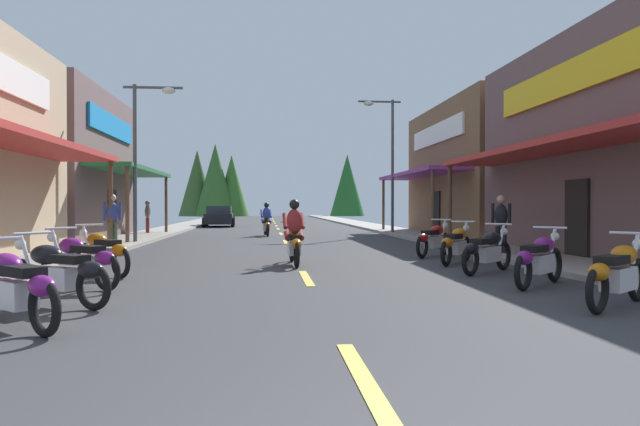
# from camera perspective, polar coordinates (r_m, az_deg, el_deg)

# --- Properties ---
(ground) EXTENTS (10.18, 92.57, 0.10)m
(ground) POSITION_cam_1_polar(r_m,az_deg,el_deg) (33.97, -4.05, -1.76)
(ground) COLOR #38383A
(sidewalk_left) EXTENTS (2.20, 92.57, 0.12)m
(sidewalk_left) POSITION_cam_1_polar(r_m,az_deg,el_deg) (34.38, -14.43, -1.57)
(sidewalk_left) COLOR gray
(sidewalk_left) RESTS_ON ground
(sidewalk_right) EXTENTS (2.20, 92.57, 0.12)m
(sidewalk_right) POSITION_cam_1_polar(r_m,az_deg,el_deg) (34.67, 6.23, -1.53)
(sidewalk_right) COLOR #9E9991
(sidewalk_right) RESTS_ON ground
(centerline_dashes) EXTENTS (0.16, 68.30, 0.01)m
(centerline_dashes) POSITION_cam_1_polar(r_m,az_deg,el_deg) (37.92, -4.19, -1.42)
(centerline_dashes) COLOR #E0C64C
(centerline_dashes) RESTS_ON ground
(storefront_left_far) EXTENTS (8.22, 9.55, 6.15)m
(storefront_left_far) POSITION_cam_1_polar(r_m,az_deg,el_deg) (27.26, -26.24, 4.13)
(storefront_left_far) COLOR brown
(storefront_left_far) RESTS_ON ground
(storefront_right_far) EXTENTS (8.66, 10.93, 6.16)m
(storefront_right_far) POSITION_cam_1_polar(r_m,az_deg,el_deg) (29.25, 17.77, 3.94)
(storefront_right_far) COLOR brown
(storefront_right_far) RESTS_ON ground
(streetlamp_left) EXTENTS (2.12, 0.30, 5.81)m
(streetlamp_left) POSITION_cam_1_polar(r_m,az_deg,el_deg) (22.22, -16.79, 6.89)
(streetlamp_left) COLOR #474C51
(streetlamp_left) RESTS_ON ground
(streetlamp_right) EXTENTS (2.12, 0.30, 6.65)m
(streetlamp_right) POSITION_cam_1_polar(r_m,az_deg,el_deg) (29.14, 6.51, 6.37)
(streetlamp_right) COLOR #474C51
(streetlamp_right) RESTS_ON ground
(motorcycle_parked_right_0) EXTENTS (1.74, 1.41, 1.04)m
(motorcycle_parked_right_0) POSITION_cam_1_polar(r_m,az_deg,el_deg) (9.12, 27.09, -5.21)
(motorcycle_parked_right_0) COLOR black
(motorcycle_parked_right_0) RESTS_ON ground
(motorcycle_parked_right_1) EXTENTS (1.61, 1.56, 1.04)m
(motorcycle_parked_right_1) POSITION_cam_1_polar(r_m,az_deg,el_deg) (10.94, 20.63, -4.20)
(motorcycle_parked_right_1) COLOR black
(motorcycle_parked_right_1) RESTS_ON ground
(motorcycle_parked_right_2) EXTENTS (1.65, 1.51, 1.04)m
(motorcycle_parked_right_2) POSITION_cam_1_polar(r_m,az_deg,el_deg) (12.74, 16.01, -3.49)
(motorcycle_parked_right_2) COLOR black
(motorcycle_parked_right_2) RESTS_ON ground
(motorcycle_parked_right_3) EXTENTS (1.36, 1.77, 1.04)m
(motorcycle_parked_right_3) POSITION_cam_1_polar(r_m,az_deg,el_deg) (14.60, 13.17, -2.95)
(motorcycle_parked_right_3) COLOR black
(motorcycle_parked_right_3) RESTS_ON ground
(motorcycle_parked_right_4) EXTENTS (1.48, 1.68, 1.04)m
(motorcycle_parked_right_4) POSITION_cam_1_polar(r_m,az_deg,el_deg) (16.58, 11.03, -2.51)
(motorcycle_parked_right_4) COLOR black
(motorcycle_parked_right_4) RESTS_ON ground
(motorcycle_parked_left_0) EXTENTS (1.60, 1.57, 1.04)m
(motorcycle_parked_left_0) POSITION_cam_1_polar(r_m,az_deg,el_deg) (7.62, -27.69, -6.36)
(motorcycle_parked_left_0) COLOR black
(motorcycle_parked_left_0) RESTS_ON ground
(motorcycle_parked_left_1) EXTENTS (1.84, 1.26, 1.04)m
(motorcycle_parked_left_1) POSITION_cam_1_polar(r_m,az_deg,el_deg) (9.02, -24.28, -5.25)
(motorcycle_parked_left_1) COLOR black
(motorcycle_parked_left_1) RESTS_ON ground
(motorcycle_parked_left_2) EXTENTS (1.75, 1.40, 1.04)m
(motorcycle_parked_left_2) POSITION_cam_1_polar(r_m,az_deg,el_deg) (10.86, -22.42, -4.24)
(motorcycle_parked_left_2) COLOR black
(motorcycle_parked_left_2) RESTS_ON ground
(motorcycle_parked_left_3) EXTENTS (1.53, 1.64, 1.04)m
(motorcycle_parked_left_3) POSITION_cam_1_polar(r_m,az_deg,el_deg) (12.62, -20.51, -3.55)
(motorcycle_parked_left_3) COLOR black
(motorcycle_parked_left_3) RESTS_ON ground
(rider_cruising_lead) EXTENTS (0.60, 2.14, 1.57)m
(rider_cruising_lead) POSITION_cam_1_polar(r_m,az_deg,el_deg) (13.92, -2.54, -2.42)
(rider_cruising_lead) COLOR black
(rider_cruising_lead) RESTS_ON ground
(rider_cruising_trailing) EXTENTS (0.60, 2.14, 1.57)m
(rider_cruising_trailing) POSITION_cam_1_polar(r_m,az_deg,el_deg) (27.29, -5.26, -0.89)
(rider_cruising_trailing) COLOR black
(rider_cruising_trailing) RESTS_ON ground
(pedestrian_by_shop) EXTENTS (0.52, 0.40, 1.79)m
(pedestrian_by_shop) POSITION_cam_1_polar(r_m,az_deg,el_deg) (19.76, -19.64, -0.40)
(pedestrian_by_shop) COLOR #3F593F
(pedestrian_by_shop) RESTS_ON ground
(pedestrian_browsing) EXTENTS (0.37, 0.54, 1.66)m
(pedestrian_browsing) POSITION_cam_1_polar(r_m,az_deg,el_deg) (29.26, -16.50, -0.21)
(pedestrian_browsing) COLOR maroon
(pedestrian_browsing) RESTS_ON ground
(pedestrian_waiting) EXTENTS (0.44, 0.44, 1.71)m
(pedestrian_waiting) POSITION_cam_1_polar(r_m,az_deg,el_deg) (16.79, 17.28, -0.76)
(pedestrian_waiting) COLOR black
(pedestrian_waiting) RESTS_ON ground
(parked_car_curbside) EXTENTS (2.18, 4.36, 1.40)m
(parked_car_curbside) POSITION_cam_1_polar(r_m,az_deg,el_deg) (40.07, -9.83, -0.34)
(parked_car_curbside) COLOR black
(parked_car_curbside) RESTS_ON ground
(treeline_backdrop) EXTENTS (25.30, 6.90, 9.67)m
(treeline_backdrop) POSITION_cam_1_polar(r_m,az_deg,el_deg) (79.47, -7.51, 2.92)
(treeline_backdrop) COLOR #2F6123
(treeline_backdrop) RESTS_ON ground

